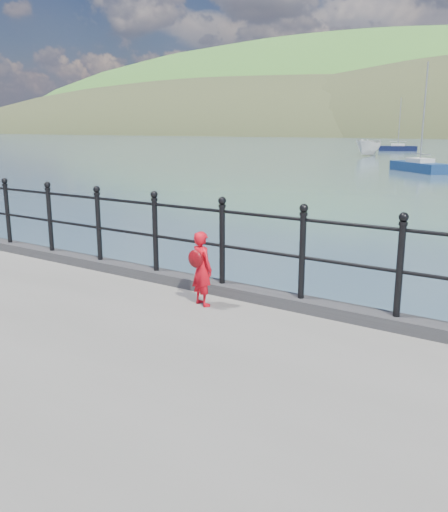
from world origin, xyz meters
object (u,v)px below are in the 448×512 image
Objects in this scene: child at (201,268)px; sailboat_left at (398,149)px; sailboat_port at (419,167)px; launch_white at (369,148)px; railing at (187,230)px.

sailboat_left is at bearing -57.00° from child.
sailboat_port reaches higher than sailboat_left.
child is at bearing -69.79° from launch_white.
railing is 57.45m from launch_white.
railing is at bearing -70.25° from launch_white.
child is 58.18m from launch_white.
railing is 72.90m from sailboat_left.
launch_white is at bearing 107.12° from railing.
launch_white is 0.63× the size of sailboat_port.
child is 36.92m from sailboat_port.
sailboat_left is (-18.35, 70.54, -1.48)m from railing.
railing is 3.61× the size of launch_white.
launch_white is 15.72m from sailboat_left.
sailboat_port is at bearing -91.29° from sailboat_left.
sailboat_left is 0.92× the size of sailboat_port.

